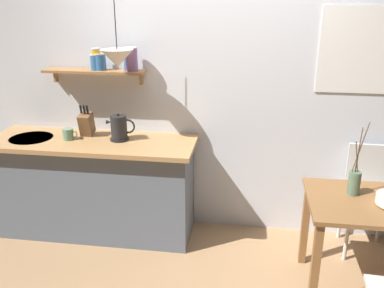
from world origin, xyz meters
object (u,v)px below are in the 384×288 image
at_px(dining_chair_far, 367,194).
at_px(twig_vase, 354,182).
at_px(dining_table, 380,217).
at_px(pendant_lamp, 117,58).
at_px(knife_block, 86,124).
at_px(electric_kettle, 119,128).
at_px(coffee_mug_by_sink, 68,134).

bearing_deg(dining_chair_far, twig_vase, -116.58).
bearing_deg(dining_table, twig_vase, 151.48).
bearing_deg(pendant_lamp, knife_block, 161.09).
distance_m(electric_kettle, knife_block, 0.33).
xyz_separation_m(dining_table, dining_chair_far, (0.08, 0.62, -0.12)).
bearing_deg(electric_kettle, pendant_lamp, -54.46).
height_order(electric_kettle, pendant_lamp, pendant_lamp).
xyz_separation_m(electric_kettle, coffee_mug_by_sink, (-0.45, -0.05, -0.06)).
bearing_deg(knife_block, twig_vase, -13.02).
distance_m(dining_table, dining_chair_far, 0.64).
height_order(dining_table, dining_chair_far, dining_chair_far).
bearing_deg(dining_table, dining_chair_far, 82.76).
distance_m(knife_block, coffee_mug_by_sink, 0.19).
bearing_deg(twig_vase, electric_kettle, 166.85).
distance_m(twig_vase, coffee_mug_by_sink, 2.37).
height_order(dining_table, knife_block, knife_block).
height_order(electric_kettle, coffee_mug_by_sink, electric_kettle).
relative_size(twig_vase, electric_kettle, 2.15).
xyz_separation_m(dining_chair_far, twig_vase, (-0.26, -0.52, 0.34)).
relative_size(electric_kettle, knife_block, 0.87).
distance_m(dining_chair_far, pendant_lamp, 2.40).
relative_size(coffee_mug_by_sink, pendant_lamp, 0.23).
xyz_separation_m(coffee_mug_by_sink, pendant_lamp, (0.49, 0.00, 0.67)).
height_order(coffee_mug_by_sink, pendant_lamp, pendant_lamp).
relative_size(electric_kettle, coffee_mug_by_sink, 1.91).
distance_m(dining_chair_far, twig_vase, 0.68).
height_order(dining_table, twig_vase, twig_vase).
bearing_deg(knife_block, pendant_lamp, -18.91).
relative_size(dining_chair_far, electric_kettle, 3.63).
bearing_deg(electric_kettle, knife_block, 167.73).
height_order(twig_vase, electric_kettle, twig_vase).
distance_m(dining_table, twig_vase, 0.30).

